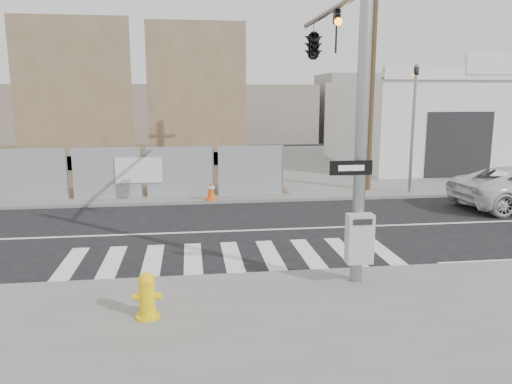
{
  "coord_description": "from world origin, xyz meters",
  "views": [
    {
      "loc": [
        -1.02,
        -14.72,
        4.07
      ],
      "look_at": [
        0.82,
        -1.02,
        1.4
      ],
      "focal_mm": 35.0,
      "sensor_mm": 36.0,
      "label": 1
    }
  ],
  "objects": [
    {
      "name": "sidewalk_far",
      "position": [
        0.0,
        14.0,
        0.06
      ],
      "size": [
        50.0,
        20.0,
        0.12
      ],
      "primitive_type": "cube",
      "color": "slate",
      "rests_on": "ground"
    },
    {
      "name": "signal_pole",
      "position": [
        2.49,
        -2.05,
        4.78
      ],
      "size": [
        0.96,
        5.87,
        7.0
      ],
      "color": "gray",
      "rests_on": "sidewalk_near"
    },
    {
      "name": "ground",
      "position": [
        0.0,
        0.0,
        0.0
      ],
      "size": [
        100.0,
        100.0,
        0.0
      ],
      "primitive_type": "plane",
      "color": "black",
      "rests_on": "ground"
    },
    {
      "name": "auto_shop",
      "position": [
        14.0,
        12.97,
        2.54
      ],
      "size": [
        12.0,
        10.2,
        5.95
      ],
      "color": "silver",
      "rests_on": "sidewalk_far"
    },
    {
      "name": "utility_pole_right",
      "position": [
        6.5,
        5.5,
        5.2
      ],
      "size": [
        1.6,
        0.28,
        10.0
      ],
      "color": "brown",
      "rests_on": "sidewalk_far"
    },
    {
      "name": "far_signal_pole",
      "position": [
        8.0,
        4.6,
        3.48
      ],
      "size": [
        0.16,
        0.2,
        5.6
      ],
      "color": "gray",
      "rests_on": "sidewalk_far"
    },
    {
      "name": "fire_hydrant",
      "position": [
        -1.84,
        -6.08,
        0.54
      ],
      "size": [
        0.55,
        0.55,
        0.85
      ],
      "rotation": [
        0.0,
        0.0,
        -0.27
      ],
      "color": "yellow",
      "rests_on": "sidewalk_near"
    },
    {
      "name": "concrete_wall_left",
      "position": [
        -7.0,
        13.08,
        3.38
      ],
      "size": [
        6.0,
        1.3,
        8.0
      ],
      "color": "brown",
      "rests_on": "sidewalk_far"
    },
    {
      "name": "concrete_wall_right",
      "position": [
        -0.5,
        14.08,
        3.38
      ],
      "size": [
        5.5,
        1.3,
        8.0
      ],
      "color": "brown",
      "rests_on": "sidewalk_far"
    },
    {
      "name": "traffic_cone_d",
      "position": [
        -0.23,
        4.22,
        0.48
      ],
      "size": [
        0.48,
        0.48,
        0.74
      ],
      "rotation": [
        0.0,
        0.0,
        0.31
      ],
      "color": "#ED4E0C",
      "rests_on": "sidewalk_far"
    }
  ]
}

